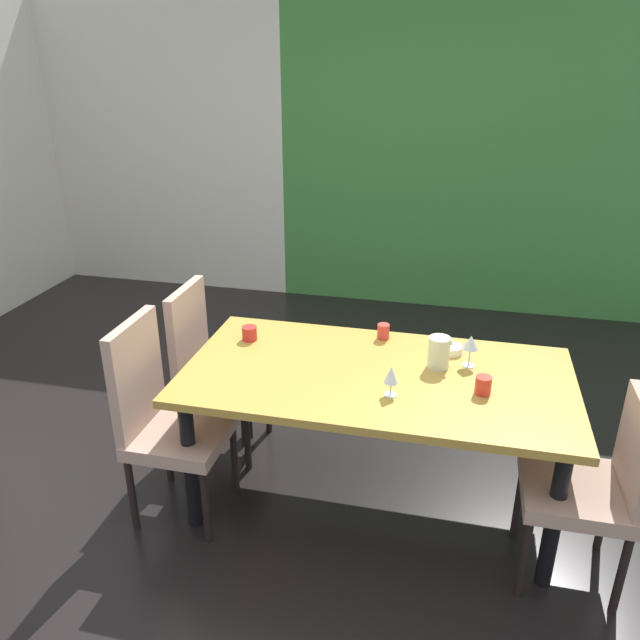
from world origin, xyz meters
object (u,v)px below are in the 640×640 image
at_px(wine_glass_right, 471,343).
at_px(wine_glass_left, 391,376).
at_px(chair_left_near, 162,414).
at_px(cup_north, 249,333).
at_px(serving_bowl_east, 451,349).
at_px(pitcher_south, 439,352).
at_px(dining_table, 376,387).
at_px(cup_near_window, 383,331).
at_px(chair_left_far, 210,363).
at_px(cup_center, 483,385).
at_px(chair_right_near, 596,481).

distance_m(wine_glass_right, wine_glass_left, 0.50).
distance_m(chair_left_near, cup_north, 0.62).
xyz_separation_m(serving_bowl_east, pitcher_south, (-0.05, -0.17, 0.06)).
xyz_separation_m(dining_table, cup_near_window, (-0.02, 0.39, 0.12)).
bearing_deg(cup_north, chair_left_near, -119.22).
relative_size(chair_left_far, pitcher_south, 6.16).
relative_size(chair_left_near, wine_glass_left, 7.23).
relative_size(dining_table, cup_center, 21.75).
bearing_deg(wine_glass_left, pitcher_south, 59.25).
xyz_separation_m(cup_center, pitcher_south, (-0.21, 0.21, 0.04)).
distance_m(cup_north, cup_near_window, 0.71).
bearing_deg(cup_center, pitcher_south, 134.46).
relative_size(dining_table, wine_glass_left, 13.01).
relative_size(chair_left_far, serving_bowl_east, 8.12).
bearing_deg(chair_right_near, wine_glass_right, 50.07).
bearing_deg(chair_left_far, chair_left_near, -0.41).
bearing_deg(cup_near_window, chair_left_far, -174.29).
height_order(cup_north, pitcher_south, pitcher_south).
relative_size(cup_center, pitcher_south, 0.53).
bearing_deg(cup_near_window, wine_glass_left, -78.99).
height_order(chair_right_near, wine_glass_left, chair_right_near).
relative_size(chair_left_far, cup_north, 12.35).
height_order(dining_table, chair_right_near, chair_right_near).
bearing_deg(wine_glass_left, chair_left_far, 155.74).
xyz_separation_m(wine_glass_right, cup_center, (0.06, -0.26, -0.08)).
relative_size(dining_table, chair_right_near, 2.06).
bearing_deg(cup_near_window, pitcher_south, -40.68).
bearing_deg(cup_north, pitcher_south, -4.87).
height_order(dining_table, serving_bowl_east, serving_bowl_east).
bearing_deg(serving_bowl_east, dining_table, -138.30).
bearing_deg(cup_north, dining_table, -16.47).
xyz_separation_m(chair_left_far, cup_near_window, (0.96, 0.10, 0.25)).
height_order(chair_left_far, wine_glass_left, chair_left_far).
bearing_deg(pitcher_south, cup_north, 175.13).
height_order(chair_left_near, wine_glass_right, chair_left_near).
relative_size(wine_glass_left, cup_center, 1.67).
bearing_deg(chair_left_near, dining_table, 106.34).
height_order(cup_north, cup_center, cup_center).
bearing_deg(wine_glass_left, cup_center, 15.05).
xyz_separation_m(dining_table, wine_glass_right, (0.43, 0.17, 0.20)).
bearing_deg(cup_near_window, cup_center, -42.75).
xyz_separation_m(chair_right_near, cup_center, (-0.49, 0.20, 0.28)).
bearing_deg(cup_north, chair_right_near, -16.51).
xyz_separation_m(dining_table, chair_left_far, (-0.99, 0.29, -0.13)).
relative_size(wine_glass_left, serving_bowl_east, 1.18).
bearing_deg(dining_table, cup_north, 163.53).
relative_size(wine_glass_right, cup_near_window, 1.97).
distance_m(chair_left_near, wine_glass_left, 1.12).
xyz_separation_m(chair_left_near, cup_near_window, (0.97, 0.68, 0.24)).
xyz_separation_m(chair_right_near, wine_glass_left, (-0.89, 0.10, 0.34)).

